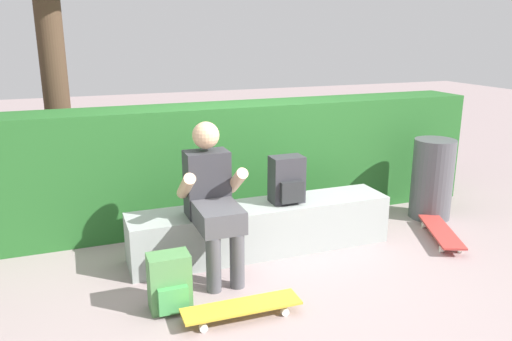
{
  "coord_description": "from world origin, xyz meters",
  "views": [
    {
      "loc": [
        -1.47,
        -3.4,
        1.84
      ],
      "look_at": [
        -0.07,
        0.31,
        0.74
      ],
      "focal_mm": 35.37,
      "sensor_mm": 36.0,
      "label": 1
    }
  ],
  "objects_px": {
    "person_skater": "(212,196)",
    "skateboard_near_person": "(242,307)",
    "backpack_on_ground": "(170,283)",
    "bench_main": "(262,228)",
    "skateboard_beside_bench": "(441,232)",
    "backpack_on_bench": "(287,180)",
    "trash_bin": "(432,179)"
  },
  "relations": [
    {
      "from": "person_skater",
      "to": "skateboard_near_person",
      "type": "bearing_deg",
      "value": -91.38
    },
    {
      "from": "skateboard_near_person",
      "to": "backpack_on_ground",
      "type": "height_order",
      "value": "backpack_on_ground"
    },
    {
      "from": "bench_main",
      "to": "skateboard_beside_bench",
      "type": "relative_size",
      "value": 2.77
    },
    {
      "from": "skateboard_near_person",
      "to": "skateboard_beside_bench",
      "type": "distance_m",
      "value": 2.2
    },
    {
      "from": "skateboard_beside_bench",
      "to": "backpack_on_ground",
      "type": "bearing_deg",
      "value": -173.08
    },
    {
      "from": "skateboard_beside_bench",
      "to": "backpack_on_ground",
      "type": "height_order",
      "value": "backpack_on_ground"
    },
    {
      "from": "bench_main",
      "to": "skateboard_beside_bench",
      "type": "xyz_separation_m",
      "value": [
        1.61,
        -0.35,
        -0.14
      ]
    },
    {
      "from": "backpack_on_bench",
      "to": "backpack_on_ground",
      "type": "bearing_deg",
      "value": -150.63
    },
    {
      "from": "bench_main",
      "to": "person_skater",
      "type": "distance_m",
      "value": 0.68
    },
    {
      "from": "skateboard_beside_bench",
      "to": "backpack_on_bench",
      "type": "distance_m",
      "value": 1.53
    },
    {
      "from": "backpack_on_bench",
      "to": "trash_bin",
      "type": "xyz_separation_m",
      "value": [
        1.68,
        0.18,
        -0.21
      ]
    },
    {
      "from": "backpack_on_bench",
      "to": "backpack_on_ground",
      "type": "xyz_separation_m",
      "value": [
        -1.15,
        -0.65,
        -0.42
      ]
    },
    {
      "from": "skateboard_beside_bench",
      "to": "trash_bin",
      "type": "relative_size",
      "value": 1.01
    },
    {
      "from": "backpack_on_bench",
      "to": "backpack_on_ground",
      "type": "height_order",
      "value": "backpack_on_bench"
    },
    {
      "from": "person_skater",
      "to": "backpack_on_bench",
      "type": "relative_size",
      "value": 2.93
    },
    {
      "from": "bench_main",
      "to": "trash_bin",
      "type": "height_order",
      "value": "trash_bin"
    },
    {
      "from": "skateboard_beside_bench",
      "to": "trash_bin",
      "type": "xyz_separation_m",
      "value": [
        0.28,
        0.52,
        0.33
      ]
    },
    {
      "from": "backpack_on_bench",
      "to": "trash_bin",
      "type": "height_order",
      "value": "backpack_on_bench"
    },
    {
      "from": "skateboard_near_person",
      "to": "backpack_on_bench",
      "type": "distance_m",
      "value": 1.3
    },
    {
      "from": "skateboard_near_person",
      "to": "person_skater",
      "type": "bearing_deg",
      "value": 88.62
    },
    {
      "from": "trash_bin",
      "to": "person_skater",
      "type": "bearing_deg",
      "value": -171.09
    },
    {
      "from": "backpack_on_bench",
      "to": "skateboard_beside_bench",
      "type": "bearing_deg",
      "value": -13.69
    },
    {
      "from": "bench_main",
      "to": "skateboard_near_person",
      "type": "relative_size",
      "value": 2.81
    },
    {
      "from": "trash_bin",
      "to": "skateboard_beside_bench",
      "type": "bearing_deg",
      "value": -118.9
    },
    {
      "from": "skateboard_beside_bench",
      "to": "trash_bin",
      "type": "height_order",
      "value": "trash_bin"
    },
    {
      "from": "bench_main",
      "to": "backpack_on_bench",
      "type": "xyz_separation_m",
      "value": [
        0.22,
        -0.01,
        0.4
      ]
    },
    {
      "from": "skateboard_beside_bench",
      "to": "backpack_on_bench",
      "type": "height_order",
      "value": "backpack_on_bench"
    },
    {
      "from": "backpack_on_bench",
      "to": "skateboard_near_person",
      "type": "bearing_deg",
      "value": -128.4
    },
    {
      "from": "backpack_on_ground",
      "to": "skateboard_beside_bench",
      "type": "bearing_deg",
      "value": 6.92
    },
    {
      "from": "skateboard_near_person",
      "to": "backpack_on_bench",
      "type": "height_order",
      "value": "backpack_on_bench"
    },
    {
      "from": "backpack_on_bench",
      "to": "trash_bin",
      "type": "relative_size",
      "value": 0.5
    },
    {
      "from": "skateboard_beside_bench",
      "to": "backpack_on_ground",
      "type": "xyz_separation_m",
      "value": [
        -2.54,
        -0.31,
        0.12
      ]
    }
  ]
}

